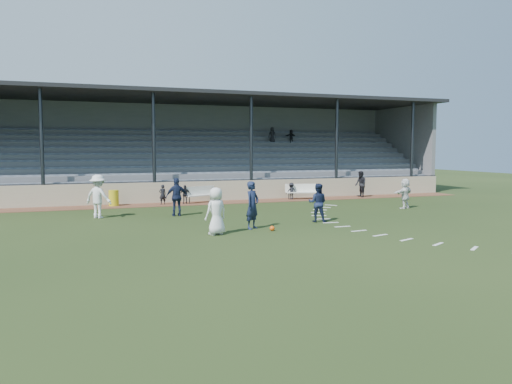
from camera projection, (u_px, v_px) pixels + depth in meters
ground at (278, 231)px, 19.33m from camera, size 90.00×90.00×0.00m
cinder_track at (209, 203)px, 29.17m from camera, size 34.00×2.00×0.02m
retaining_wall at (205, 191)px, 30.10m from camera, size 34.00×0.18×1.20m
bench_left at (201, 193)px, 29.24m from camera, size 2.00×1.20×0.95m
bench_right at (302, 190)px, 31.15m from camera, size 2.03×0.99×0.95m
trash_bin at (114, 198)px, 27.52m from camera, size 0.54×0.54×0.87m
football at (272, 228)px, 19.28m from camera, size 0.19×0.19×0.19m
player_white_lead at (216, 211)px, 18.34m from camera, size 0.99×0.80×1.76m
player_navy_lead at (252, 205)px, 19.68m from camera, size 0.82×0.77×1.89m
player_navy_mid at (318, 203)px, 21.55m from camera, size 1.02×0.97×1.67m
player_white_wing at (98, 196)px, 22.75m from camera, size 1.47×1.37×1.99m
player_navy_wing at (177, 197)px, 23.46m from camera, size 1.07×0.49×1.80m
player_white_back at (405, 193)px, 26.44m from camera, size 1.55×1.01×1.60m
official at (361, 184)px, 32.42m from camera, size 0.71×0.87×1.70m
sub_left_near at (163, 195)px, 28.19m from camera, size 0.46×0.35×1.12m
sub_left_far at (185, 194)px, 28.56m from camera, size 0.64×0.30×1.07m
sub_right at (291, 191)px, 31.02m from camera, size 0.67×0.39×1.04m
grandstand at (188, 163)px, 34.37m from camera, size 34.60×9.00×6.61m
penalty_arc at (369, 225)px, 20.73m from camera, size 3.89×14.63×0.01m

